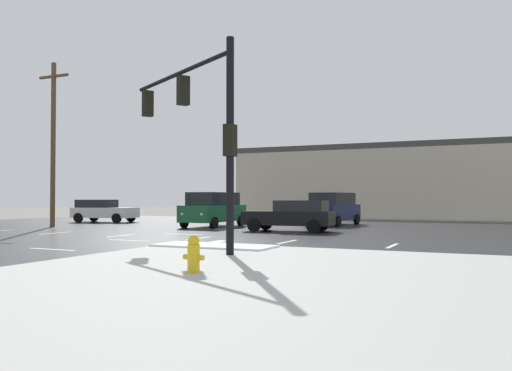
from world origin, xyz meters
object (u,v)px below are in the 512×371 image
object	(u,v)px
traffic_signal_mast	(199,116)
sedan_white	(103,210)
suv_green	(213,209)
sedan_black	(292,215)
suv_navy	(333,208)
fire_hydrant	(194,254)
utility_pole_far	(53,141)

from	to	relation	value
traffic_signal_mast	sedan_white	distance (m)	22.87
suv_green	traffic_signal_mast	bearing A→B (deg)	28.08
suv_green	sedan_black	distance (m)	6.11
traffic_signal_mast	sedan_white	xyz separation A→B (m)	(-16.85, 15.09, -3.42)
sedan_white	suv_navy	bearing A→B (deg)	3.96
traffic_signal_mast	suv_green	distance (m)	15.16
fire_hydrant	sedan_white	xyz separation A→B (m)	(-19.35, 19.47, 0.32)
sedan_white	utility_pole_far	world-z (taller)	utility_pole_far
sedan_black	suv_green	bearing A→B (deg)	-24.52
fire_hydrant	sedan_black	bearing A→B (deg)	103.27
suv_green	utility_pole_far	size ratio (longest dim) A/B	0.50
utility_pole_far	fire_hydrant	bearing A→B (deg)	-37.02
fire_hydrant	utility_pole_far	bearing A→B (deg)	142.98
sedan_white	utility_pole_far	size ratio (longest dim) A/B	0.48
suv_green	utility_pole_far	world-z (taller)	utility_pole_far
sedan_black	utility_pole_far	size ratio (longest dim) A/B	0.48
utility_pole_far	suv_navy	bearing A→B (deg)	31.54
traffic_signal_mast	fire_hydrant	bearing A→B (deg)	150.32
fire_hydrant	sedan_white	size ratio (longest dim) A/B	0.17
traffic_signal_mast	suv_navy	distance (m)	18.34
fire_hydrant	suv_green	size ratio (longest dim) A/B	0.16
traffic_signal_mast	suv_green	bearing A→B (deg)	-31.80
suv_navy	utility_pole_far	world-z (taller)	utility_pole_far
sedan_black	suv_navy	distance (m)	7.01
sedan_black	utility_pole_far	distance (m)	15.07
suv_green	sedan_white	size ratio (longest dim) A/B	1.04
traffic_signal_mast	sedan_black	world-z (taller)	traffic_signal_mast
traffic_signal_mast	sedan_white	bearing A→B (deg)	-11.23
suv_green	sedan_black	world-z (taller)	suv_green
fire_hydrant	suv_navy	xyz separation A→B (m)	(-3.55, 22.42, 0.55)
suv_green	suv_navy	bearing A→B (deg)	130.56
traffic_signal_mast	fire_hydrant	distance (m)	6.28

